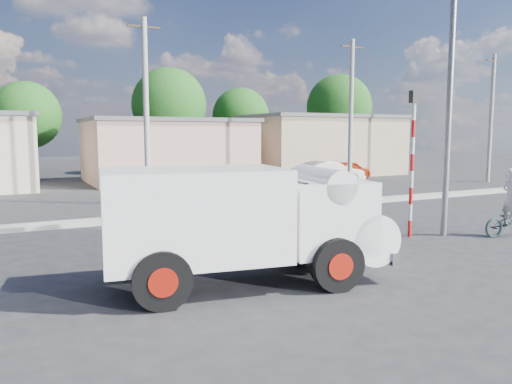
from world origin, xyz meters
name	(u,v)px	position (x,y,z in m)	size (l,w,h in m)	color
ground_plane	(356,260)	(0.00, 0.00, 0.00)	(120.00, 120.00, 0.00)	#252527
median	(226,212)	(0.00, 8.00, 0.08)	(40.00, 0.80, 0.16)	#99968E
truck	(249,220)	(-3.20, -0.50, 1.35)	(6.14, 3.07, 2.43)	black
bicycle	(510,221)	(5.95, 0.19, 0.46)	(0.61, 1.75, 0.92)	black
cyclist	(510,208)	(5.95, 0.19, 0.88)	(0.65, 0.42, 1.77)	silver
car_cream	(328,173)	(9.77, 15.05, 0.73)	(1.54, 4.41, 1.45)	silver
car_red	(349,170)	(13.22, 17.56, 0.62)	(1.48, 3.67, 1.25)	#AD260C
traffic_pole	(412,151)	(3.20, 1.50, 2.59)	(0.28, 0.18, 4.36)	red
streetlight	(447,70)	(4.14, 1.20, 4.96)	(2.34, 0.22, 9.00)	slate
building_row	(154,148)	(1.10, 22.00, 2.13)	(37.80, 7.30, 4.44)	beige
tree_row	(165,109)	(3.76, 28.45, 4.99)	(43.62, 7.43, 8.42)	#38281E
utility_poles	(254,113)	(3.25, 12.00, 4.07)	(35.40, 0.24, 8.00)	#99968E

